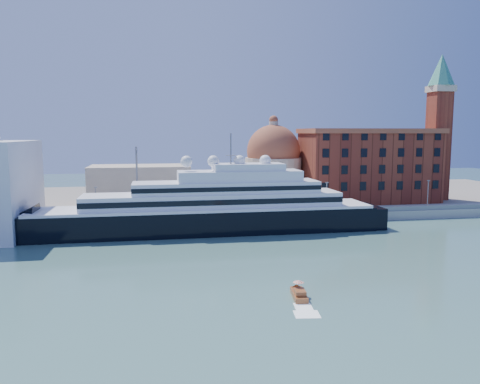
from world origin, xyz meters
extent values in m
plane|color=#38625C|center=(0.00, 0.00, 0.00)|extent=(400.00, 400.00, 0.00)
cube|color=gray|center=(0.00, 34.00, 1.25)|extent=(180.00, 10.00, 2.50)
cube|color=slate|center=(0.00, 75.00, 1.00)|extent=(260.00, 72.00, 2.00)
cube|color=slate|center=(0.00, 29.50, 3.10)|extent=(180.00, 0.10, 1.20)
cube|color=black|center=(-3.85, 23.00, 2.33)|extent=(82.74, 12.73, 6.89)
cone|color=black|center=(-47.34, 23.00, 2.33)|extent=(10.61, 12.73, 12.73)
cube|color=black|center=(37.52, 23.00, 2.12)|extent=(6.36, 11.67, 6.36)
cube|color=white|center=(-3.85, 23.00, 6.05)|extent=(80.62, 12.94, 0.64)
cube|color=white|center=(-1.73, 23.00, 7.96)|extent=(61.52, 10.61, 3.18)
cube|color=black|center=(-1.73, 17.70, 7.96)|extent=(61.52, 0.15, 1.27)
cube|color=white|center=(1.45, 23.00, 10.93)|extent=(44.55, 9.55, 2.76)
cube|color=white|center=(4.64, 23.00, 13.58)|extent=(29.70, 8.49, 2.55)
cube|color=white|center=(6.76, 23.00, 15.70)|extent=(16.97, 7.43, 1.70)
cylinder|color=slate|center=(2.52, 23.00, 20.15)|extent=(0.32, 0.32, 7.43)
sphere|color=white|center=(-8.09, 23.00, 17.18)|extent=(2.76, 2.76, 2.76)
sphere|color=white|center=(-1.73, 23.00, 17.18)|extent=(2.76, 2.76, 2.76)
sphere|color=white|center=(4.64, 23.00, 17.18)|extent=(2.76, 2.76, 2.76)
sphere|color=white|center=(11.00, 23.00, 17.18)|extent=(2.76, 2.76, 2.76)
cube|color=white|center=(-36.95, 19.00, 0.66)|extent=(13.29, 4.67, 1.76)
cube|color=white|center=(-34.75, 19.05, 2.09)|extent=(4.46, 2.84, 1.32)
cube|color=brown|center=(4.85, -24.57, 0.32)|extent=(2.61, 5.75, 0.92)
cube|color=brown|center=(4.72, -25.49, 1.11)|extent=(1.79, 2.49, 0.74)
cylinder|color=slate|center=(4.91, -24.12, 1.48)|extent=(0.06, 0.06, 1.48)
cone|color=red|center=(4.91, -24.12, 2.31)|extent=(1.66, 1.66, 0.37)
cube|color=maroon|center=(52.00, 52.00, 13.00)|extent=(42.00, 18.00, 22.00)
cube|color=brown|center=(52.00, 52.00, 24.50)|extent=(43.00, 19.00, 1.50)
cube|color=maroon|center=(76.00, 52.00, 19.50)|extent=(6.00, 6.00, 35.00)
cube|color=beige|center=(76.00, 52.00, 38.00)|extent=(7.00, 7.00, 2.00)
cone|color=teal|center=(76.00, 52.00, 44.00)|extent=(8.40, 8.40, 10.00)
cylinder|color=beige|center=(22.00, 58.00, 9.00)|extent=(18.00, 18.00, 14.00)
sphere|color=brown|center=(22.00, 58.00, 18.00)|extent=(17.00, 17.00, 17.00)
cylinder|color=beige|center=(22.00, 58.00, 26.00)|extent=(3.00, 3.00, 3.00)
cube|color=beige|center=(8.00, 56.00, 7.00)|extent=(18.00, 14.00, 10.00)
cube|color=beige|center=(-20.00, 58.00, 8.00)|extent=(30.00, 16.00, 12.00)
cylinder|color=slate|center=(-30.00, 31.00, 6.50)|extent=(0.24, 0.24, 8.00)
cube|color=slate|center=(-30.00, 31.00, 10.60)|extent=(0.80, 0.30, 0.25)
cylinder|color=slate|center=(0.00, 31.00, 6.50)|extent=(0.24, 0.24, 8.00)
cube|color=slate|center=(0.00, 31.00, 10.60)|extent=(0.80, 0.30, 0.25)
cylinder|color=slate|center=(30.00, 31.00, 6.50)|extent=(0.24, 0.24, 8.00)
cube|color=slate|center=(30.00, 31.00, 10.60)|extent=(0.80, 0.30, 0.25)
cylinder|color=slate|center=(60.00, 31.00, 6.50)|extent=(0.24, 0.24, 8.00)
cube|color=slate|center=(60.00, 31.00, 10.60)|extent=(0.80, 0.30, 0.25)
cylinder|color=slate|center=(-20.00, 33.00, 11.50)|extent=(0.50, 0.50, 18.00)
camera|label=1|loc=(-15.41, -87.77, 23.88)|focal=35.00mm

